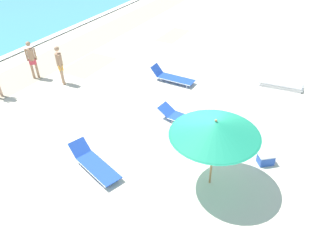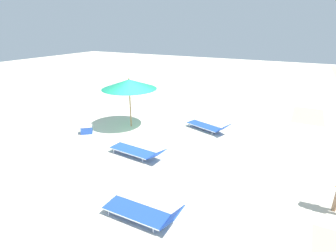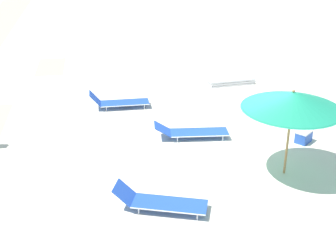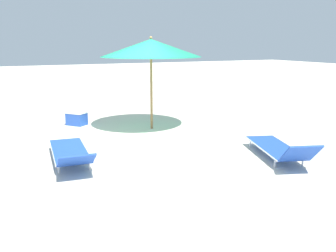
{
  "view_description": "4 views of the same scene",
  "coord_description": "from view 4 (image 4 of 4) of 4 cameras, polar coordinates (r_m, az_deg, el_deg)",
  "views": [
    {
      "loc": [
        -7.84,
        -3.4,
        7.07
      ],
      "look_at": [
        0.03,
        0.82,
        0.67
      ],
      "focal_mm": 35.0,
      "sensor_mm": 36.0,
      "label": 1
    },
    {
      "loc": [
        8.33,
        5.68,
        4.45
      ],
      "look_at": [
        -0.39,
        1.14,
        0.67
      ],
      "focal_mm": 28.0,
      "sensor_mm": 36.0,
      "label": 2
    },
    {
      "loc": [
        -11.06,
        3.38,
        6.1
      ],
      "look_at": [
        -0.03,
        1.67,
        1.05
      ],
      "focal_mm": 50.0,
      "sensor_mm": 36.0,
      "label": 3
    },
    {
      "loc": [
        2.52,
        7.35,
        2.15
      ],
      "look_at": [
        -0.16,
        1.77,
        0.76
      ],
      "focal_mm": 40.0,
      "sensor_mm": 36.0,
      "label": 4
    }
  ],
  "objects": [
    {
      "name": "ground_plane",
      "position": [
        8.08,
        -6.42,
        -3.44
      ],
      "size": [
        60.0,
        60.0,
        0.16
      ],
      "color": "beige"
    },
    {
      "name": "beach_umbrella",
      "position": [
        9.3,
        -2.61,
        11.76
      ],
      "size": [
        2.48,
        2.48,
        2.29
      ],
      "color": "#9E7547",
      "rests_on": "ground_plane"
    },
    {
      "name": "sun_lounger_under_umbrella",
      "position": [
        6.98,
        -14.6,
        -3.93
      ],
      "size": [
        0.8,
        2.25,
        0.47
      ],
      "rotation": [
        0.0,
        0.0,
        -0.09
      ],
      "color": "blue",
      "rests_on": "ground_plane"
    },
    {
      "name": "sun_lounger_near_water_left",
      "position": [
        7.28,
        16.63,
        -3.3
      ],
      "size": [
        1.25,
        2.19,
        0.55
      ],
      "rotation": [
        0.0,
        0.0,
        -0.33
      ],
      "color": "blue",
      "rests_on": "ground_plane"
    },
    {
      "name": "cooler_box",
      "position": [
        10.18,
        -13.75,
        1.18
      ],
      "size": [
        0.59,
        0.61,
        0.37
      ],
      "rotation": [
        0.0,
        0.0,
        2.26
      ],
      "color": "blue",
      "rests_on": "ground_plane"
    }
  ]
}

